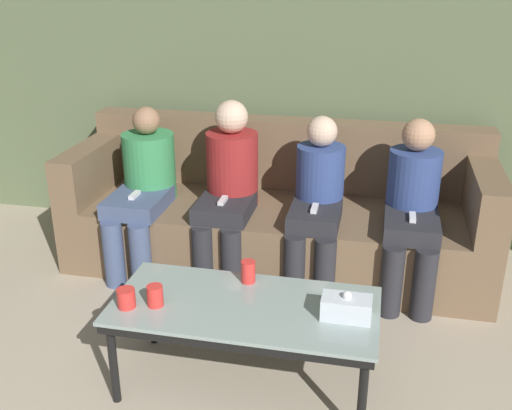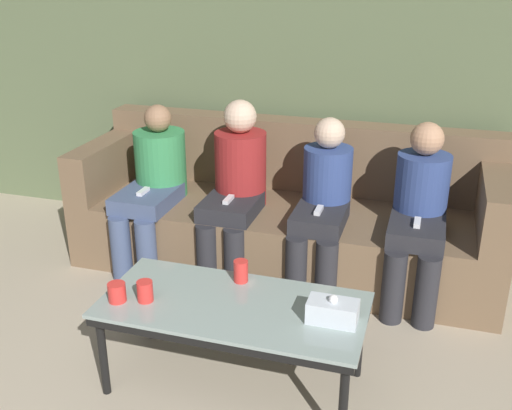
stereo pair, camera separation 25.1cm
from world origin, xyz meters
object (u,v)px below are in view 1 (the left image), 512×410
Objects in this scene: couch at (278,215)px; seated_person_mid_right at (317,199)px; cup_near_left at (155,296)px; cup_far_center at (126,298)px; seated_person_left_end at (144,184)px; coffee_table at (245,312)px; tissue_box at (346,307)px; seated_person_mid_left at (229,184)px; cup_near_right at (248,272)px; seated_person_right_end at (412,205)px.

seated_person_mid_right is (0.28, -0.23, 0.23)m from couch.
seated_person_mid_right is (0.59, 1.20, 0.06)m from cup_near_left.
cup_far_center is 1.31m from seated_person_left_end.
coffee_table is 0.42m from cup_near_left.
tissue_box is at bearing -67.95° from couch.
seated_person_mid_left is (0.15, 1.26, 0.10)m from cup_far_center.
seated_person_mid_left is at bearing 2.05° from seated_person_left_end.
cup_near_right is 0.11× the size of seated_person_mid_right.
seated_person_left_end is 0.94× the size of seated_person_mid_left.
tissue_box is 0.21× the size of seated_person_right_end.
cup_near_left reaches higher than cup_far_center.
cup_near_right is 0.50× the size of tissue_box.
seated_person_left_end is at bearing 135.11° from cup_near_right.
cup_near_left is at bearing 17.91° from cup_far_center.
tissue_box reaches higher than cup_near_right.
seated_person_mid_right reaches higher than couch.
couch reaches higher than cup_far_center.
seated_person_mid_left is 1.05× the size of seated_person_right_end.
couch is 1.15m from cup_near_right.
seated_person_left_end reaches higher than seated_person_mid_right.
cup_near_right is at bearing 98.45° from coffee_table.
seated_person_right_end is at bearing 48.45° from cup_near_right.
cup_far_center is at bearing -165.38° from coffee_table.
coffee_table is at bearing 13.57° from cup_near_left.
seated_person_left_end reaches higher than couch.
seated_person_mid_left is at bearing 110.12° from cup_near_right.
seated_person_mid_right is 0.99× the size of seated_person_right_end.
couch is 2.60× the size of seated_person_mid_right.
cup_near_right is 0.10× the size of seated_person_mid_left.
tissue_box is at bearing -23.96° from cup_near_right.
cup_near_right is 1.23× the size of cup_far_center.
seated_person_left_end reaches higher than cup_near_left.
seated_person_left_end is (-1.40, 1.12, 0.06)m from tissue_box.
seated_person_mid_left reaches higher than seated_person_mid_right.
cup_far_center is 0.08× the size of seated_person_right_end.
seated_person_mid_left reaches higher than couch.
cup_far_center is (-0.52, -0.14, 0.09)m from coffee_table.
seated_person_mid_left reaches higher than cup_near_left.
couch is at bearing 93.62° from coffee_table.
cup_near_right is at bearing -87.27° from couch.
couch is 2.22× the size of coffee_table.
cup_near_right is 1.28m from seated_person_left_end.
seated_person_mid_left is at bearing -143.29° from couch.
tissue_box is (0.98, 0.12, 0.01)m from cup_far_center.
couch is at bearing 112.05° from tissue_box.
cup_near_right is at bearing -104.32° from seated_person_mid_right.
tissue_box is 1.79m from seated_person_left_end.
cup_far_center is at bearing -96.86° from seated_person_mid_left.
cup_near_left is at bearing -65.89° from seated_person_left_end.
tissue_box reaches higher than coffee_table.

